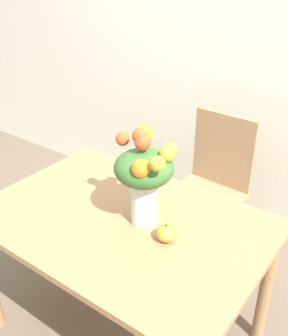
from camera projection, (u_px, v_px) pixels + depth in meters
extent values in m
plane|color=brown|center=(126.00, 329.00, 2.10)|extent=(12.00, 12.00, 0.00)
cube|color=silver|center=(255.00, 32.00, 2.37)|extent=(8.00, 0.06, 2.70)
cube|color=#9E754C|center=(122.00, 221.00, 1.76)|extent=(1.27, 0.87, 0.03)
cylinder|color=#9E754C|center=(90.00, 207.00, 2.50)|extent=(0.06, 0.06, 0.70)
cylinder|color=#9E754C|center=(266.00, 287.00, 1.90)|extent=(0.06, 0.06, 0.70)
cylinder|color=silver|center=(144.00, 201.00, 1.68)|extent=(0.12, 0.12, 0.22)
cylinder|color=silver|center=(144.00, 210.00, 1.70)|extent=(0.10, 0.10, 0.12)
cylinder|color=#38662D|center=(148.00, 195.00, 1.65)|extent=(0.01, 0.01, 0.27)
cylinder|color=#38662D|center=(148.00, 192.00, 1.67)|extent=(0.01, 0.01, 0.27)
cylinder|color=#38662D|center=(142.00, 191.00, 1.68)|extent=(0.01, 0.01, 0.27)
cylinder|color=#38662D|center=(139.00, 194.00, 1.66)|extent=(0.01, 0.00, 0.27)
cylinder|color=#38662D|center=(142.00, 197.00, 1.64)|extent=(0.01, 0.00, 0.27)
ellipsoid|color=#38662D|center=(144.00, 168.00, 1.60)|extent=(0.25, 0.25, 0.15)
sphere|color=#AD9E33|center=(158.00, 164.00, 1.45)|extent=(0.06, 0.06, 0.06)
sphere|color=#D64C23|center=(141.00, 136.00, 1.55)|extent=(0.07, 0.07, 0.07)
sphere|color=#AD9E33|center=(167.00, 154.00, 1.55)|extent=(0.07, 0.07, 0.07)
sphere|color=yellow|center=(145.00, 133.00, 1.56)|extent=(0.07, 0.07, 0.07)
sphere|color=#D64C23|center=(143.00, 142.00, 1.54)|extent=(0.07, 0.07, 0.07)
sphere|color=#D64C23|center=(123.00, 139.00, 1.64)|extent=(0.06, 0.06, 0.06)
sphere|color=orange|center=(142.00, 142.00, 1.68)|extent=(0.06, 0.06, 0.06)
sphere|color=orange|center=(141.00, 169.00, 1.49)|extent=(0.07, 0.07, 0.07)
sphere|color=yellow|center=(170.00, 150.00, 1.59)|extent=(0.06, 0.06, 0.06)
ellipsoid|color=gold|center=(167.00, 233.00, 1.60)|extent=(0.09, 0.09, 0.07)
cylinder|color=brown|center=(167.00, 226.00, 1.58)|extent=(0.01, 0.01, 0.02)
cube|color=#9E7A56|center=(203.00, 198.00, 2.37)|extent=(0.44, 0.44, 0.02)
cylinder|color=#9E7A56|center=(162.00, 232.00, 2.47)|extent=(0.04, 0.04, 0.46)
cylinder|color=#9E7A56|center=(209.00, 255.00, 2.28)|extent=(0.04, 0.04, 0.46)
cylinder|color=#9E7A56|center=(192.00, 208.00, 2.70)|extent=(0.04, 0.04, 0.46)
cylinder|color=#9E7A56|center=(237.00, 227.00, 2.51)|extent=(0.04, 0.04, 0.46)
cube|color=#9E7A56|center=(223.00, 150.00, 2.39)|extent=(0.40, 0.04, 0.47)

